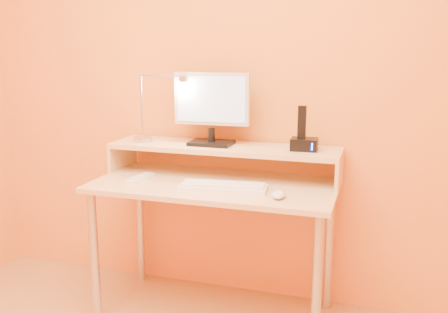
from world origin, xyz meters
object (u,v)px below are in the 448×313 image
(lamp_base, at_px, (143,139))
(keyboard, at_px, (223,188))
(monitor_panel, at_px, (212,99))
(phone_dock, at_px, (304,144))
(remote_control, at_px, (140,178))
(mouse, at_px, (279,194))

(lamp_base, relative_size, keyboard, 0.25)
(monitor_panel, bearing_deg, phone_dock, -4.13)
(lamp_base, xyz_separation_m, phone_dock, (0.86, 0.03, 0.02))
(remote_control, bearing_deg, monitor_panel, 44.83)
(lamp_base, height_order, remote_control, lamp_base)
(lamp_base, height_order, keyboard, lamp_base)
(monitor_panel, distance_m, phone_dock, 0.53)
(lamp_base, bearing_deg, phone_dock, 1.99)
(remote_control, bearing_deg, phone_dock, 23.54)
(phone_dock, distance_m, remote_control, 0.84)
(monitor_panel, xyz_separation_m, remote_control, (-0.31, -0.23, -0.39))
(mouse, xyz_separation_m, remote_control, (-0.73, 0.09, -0.01))
(monitor_panel, distance_m, keyboard, 0.50)
(monitor_panel, xyz_separation_m, keyboard, (0.15, -0.27, -0.39))
(mouse, height_order, remote_control, mouse)
(monitor_panel, relative_size, phone_dock, 3.03)
(keyboard, distance_m, mouse, 0.28)
(phone_dock, relative_size, mouse, 1.25)
(phone_dock, relative_size, keyboard, 0.32)
(keyboard, xyz_separation_m, remote_control, (-0.45, 0.04, -0.00))
(phone_dock, height_order, keyboard, phone_dock)
(keyboard, height_order, remote_control, keyboard)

